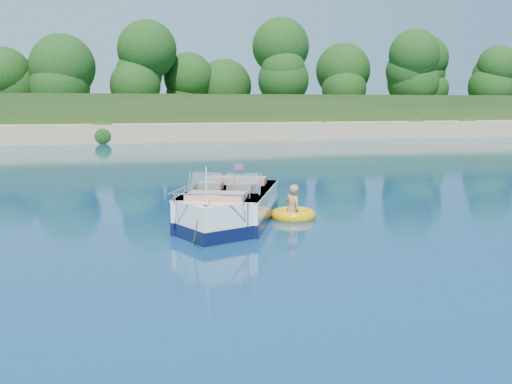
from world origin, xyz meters
TOP-DOWN VIEW (x-y plane):
  - ground at (0.00, 0.00)m, footprint 160.00×160.00m
  - shoreline at (0.00, 63.77)m, footprint 170.00×59.00m
  - treeline at (0.04, 41.01)m, footprint 150.00×7.12m
  - motorboat at (-2.86, 1.89)m, footprint 3.68×5.56m
  - tow_tube at (-0.93, 2.16)m, footprint 1.58×1.58m
  - boy at (-0.99, 2.12)m, footprint 0.62×0.85m

SIDE VIEW (x-z plane):
  - ground at x=0.00m, z-range 0.00..0.00m
  - boy at x=-0.99m, z-range -0.77..0.77m
  - tow_tube at x=-0.93m, z-range -0.08..0.25m
  - motorboat at x=-2.86m, z-range -0.61..1.38m
  - shoreline at x=0.00m, z-range -2.02..3.98m
  - treeline at x=0.04m, z-range 1.45..9.64m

